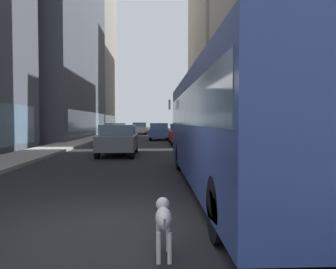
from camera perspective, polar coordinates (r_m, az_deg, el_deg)
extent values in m
plane|color=#232326|center=(40.90, -3.41, -0.29)|extent=(120.00, 120.00, 0.00)
cube|color=#9E9991|center=(41.39, -11.32, -0.20)|extent=(2.40, 110.00, 0.15)
cube|color=gray|center=(41.20, 4.54, -0.17)|extent=(2.40, 110.00, 0.15)
cube|color=slate|center=(38.97, -12.74, 1.88)|extent=(0.08, 20.63, 2.40)
cube|color=gray|center=(64.53, -14.29, 17.51)|extent=(10.25, 20.64, 37.73)
cube|color=slate|center=(61.41, -9.46, 2.03)|extent=(0.08, 18.57, 2.40)
cube|color=slate|center=(12.83, 23.69, 1.10)|extent=(0.08, 17.38, 2.40)
cube|color=#A0937F|center=(35.91, 16.45, 15.53)|extent=(8.50, 19.00, 20.23)
cube|color=slate|center=(33.81, 9.48, 1.86)|extent=(0.08, 17.10, 2.40)
cube|color=#A0937F|center=(58.92, 8.85, 14.30)|extent=(8.63, 23.12, 28.28)
cube|color=slate|center=(56.93, 4.52, 2.03)|extent=(0.08, 20.81, 2.40)
cube|color=#33478C|center=(9.41, 10.64, 1.36)|extent=(2.55, 11.50, 2.75)
cube|color=slate|center=(9.42, 10.67, 4.37)|extent=(2.57, 11.04, 0.90)
cube|color=black|center=(15.07, 5.68, -2.57)|extent=(2.55, 0.16, 0.44)
cylinder|color=black|center=(12.83, 2.06, -3.64)|extent=(0.30, 1.00, 1.00)
cylinder|color=black|center=(13.20, 11.87, -3.52)|extent=(0.30, 1.00, 1.00)
cylinder|color=black|center=(5.29, 8.85, -12.19)|extent=(0.30, 1.00, 1.00)
cube|color=silver|center=(14.35, 0.25, 4.99)|extent=(0.08, 0.24, 0.40)
cube|color=#4C6BB7|center=(32.94, -1.55, 0.31)|extent=(1.80, 4.07, 0.75)
cube|color=slate|center=(32.72, -1.54, 1.43)|extent=(1.66, 1.83, 0.55)
cylinder|color=black|center=(34.57, -2.90, -0.23)|extent=(0.22, 0.64, 0.64)
cylinder|color=black|center=(34.59, -0.28, -0.22)|extent=(0.22, 0.64, 0.64)
cylinder|color=black|center=(31.34, -2.94, -0.48)|extent=(0.22, 0.64, 0.64)
cylinder|color=black|center=(31.36, -0.05, -0.48)|extent=(0.22, 0.64, 0.64)
cube|color=silver|center=(47.13, -4.75, 0.89)|extent=(1.93, 4.43, 0.75)
cube|color=slate|center=(46.90, -4.76, 1.67)|extent=(1.77, 1.99, 0.55)
cylinder|color=black|center=(48.98, -5.66, 0.50)|extent=(0.22, 0.64, 0.64)
cylinder|color=black|center=(48.92, -3.66, 0.50)|extent=(0.22, 0.64, 0.64)
cylinder|color=black|center=(45.39, -5.91, 0.36)|extent=(0.22, 0.64, 0.64)
cylinder|color=black|center=(45.32, -3.76, 0.36)|extent=(0.22, 0.64, 0.64)
cube|color=slate|center=(18.42, -8.28, -1.26)|extent=(1.89, 4.43, 0.75)
cube|color=slate|center=(18.17, -8.36, 0.75)|extent=(1.74, 2.00, 0.55)
cylinder|color=black|center=(20.33, -10.11, -2.00)|extent=(0.22, 0.64, 0.64)
cylinder|color=black|center=(20.18, -5.39, -2.01)|extent=(0.22, 0.64, 0.64)
cylinder|color=black|center=(16.78, -11.74, -2.91)|extent=(0.22, 0.64, 0.64)
cylinder|color=black|center=(16.59, -6.03, -2.93)|extent=(0.22, 0.64, 0.64)
cube|color=yellow|center=(31.89, -8.71, 0.22)|extent=(1.79, 4.60, 0.75)
cube|color=slate|center=(31.65, -8.77, 1.38)|extent=(1.65, 2.07, 0.55)
cylinder|color=black|center=(33.87, -9.69, -0.31)|extent=(0.22, 0.64, 0.64)
cylinder|color=black|center=(33.71, -7.03, -0.30)|extent=(0.22, 0.64, 0.64)
cylinder|color=black|center=(30.14, -10.58, -0.63)|extent=(0.22, 0.64, 0.64)
cylinder|color=black|center=(29.95, -7.61, -0.63)|extent=(0.22, 0.64, 0.64)
cube|color=red|center=(26.39, 2.17, -0.18)|extent=(1.72, 4.39, 0.75)
cube|color=slate|center=(26.15, 2.21, 1.22)|extent=(1.58, 1.98, 0.55)
cylinder|color=black|center=(28.13, 0.35, -0.79)|extent=(0.22, 0.64, 0.64)
cylinder|color=black|center=(28.25, 3.39, -0.78)|extent=(0.22, 0.64, 0.64)
cylinder|color=black|center=(24.58, 0.76, -1.23)|extent=(0.22, 0.64, 0.64)
cylinder|color=black|center=(24.71, 4.23, -1.22)|extent=(0.22, 0.64, 0.64)
ellipsoid|color=white|center=(4.67, -0.75, -13.72)|extent=(0.22, 0.60, 0.26)
sphere|color=white|center=(5.02, -0.88, -11.53)|extent=(0.20, 0.20, 0.20)
sphere|color=black|center=(5.03, -1.58, -11.28)|extent=(0.07, 0.07, 0.07)
sphere|color=black|center=(5.03, -0.19, -11.27)|extent=(0.07, 0.07, 0.07)
cylinder|color=white|center=(4.28, -0.58, -14.55)|extent=(0.03, 0.16, 0.19)
cylinder|color=white|center=(4.97, -1.66, -16.72)|extent=(0.06, 0.06, 0.40)
cylinder|color=white|center=(4.98, 0.02, -16.70)|extent=(0.06, 0.06, 0.40)
cylinder|color=white|center=(4.58, -1.58, -18.43)|extent=(0.06, 0.06, 0.40)
cylinder|color=white|center=(4.58, 0.26, -18.41)|extent=(0.06, 0.06, 0.40)
sphere|color=black|center=(4.76, -0.17, -12.92)|extent=(0.04, 0.04, 0.04)
sphere|color=black|center=(4.59, -1.49, -13.76)|extent=(0.04, 0.04, 0.04)
sphere|color=black|center=(4.48, -0.41, -13.62)|extent=(0.04, 0.04, 0.04)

